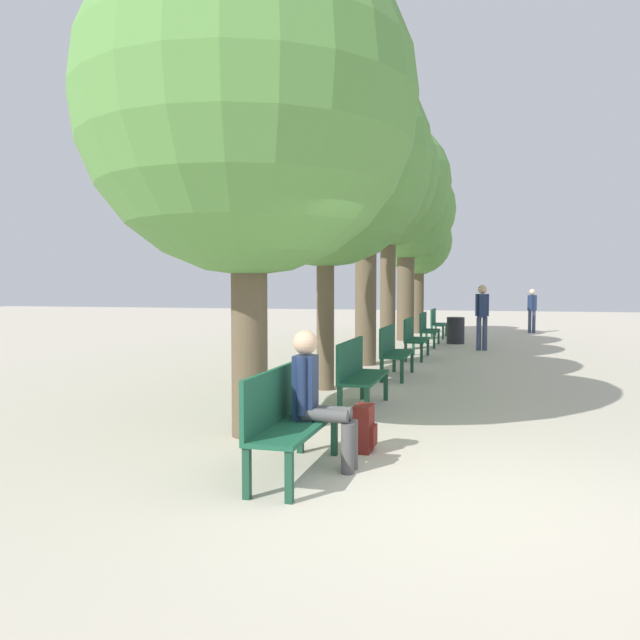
# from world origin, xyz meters

# --- Properties ---
(ground_plane) EXTENTS (80.00, 80.00, 0.00)m
(ground_plane) POSITION_xyz_m (0.00, 0.00, 0.00)
(ground_plane) COLOR beige
(bench_row_0) EXTENTS (0.44, 1.52, 0.95)m
(bench_row_0) POSITION_xyz_m (-1.53, 0.42, 0.54)
(bench_row_0) COLOR #195138
(bench_row_0) RESTS_ON ground_plane
(bench_row_1) EXTENTS (0.44, 1.52, 0.95)m
(bench_row_1) POSITION_xyz_m (-1.53, 3.54, 0.54)
(bench_row_1) COLOR #195138
(bench_row_1) RESTS_ON ground_plane
(bench_row_2) EXTENTS (0.44, 1.52, 0.95)m
(bench_row_2) POSITION_xyz_m (-1.53, 6.66, 0.54)
(bench_row_2) COLOR #195138
(bench_row_2) RESTS_ON ground_plane
(bench_row_3) EXTENTS (0.44, 1.52, 0.95)m
(bench_row_3) POSITION_xyz_m (-1.53, 9.78, 0.54)
(bench_row_3) COLOR #195138
(bench_row_3) RESTS_ON ground_plane
(bench_row_4) EXTENTS (0.44, 1.52, 0.95)m
(bench_row_4) POSITION_xyz_m (-1.53, 12.91, 0.54)
(bench_row_4) COLOR #195138
(bench_row_4) RESTS_ON ground_plane
(bench_row_5) EXTENTS (0.44, 1.52, 0.95)m
(bench_row_5) POSITION_xyz_m (-1.53, 16.03, 0.54)
(bench_row_5) COLOR #195138
(bench_row_5) RESTS_ON ground_plane
(tree_row_0) EXTENTS (3.75, 3.75, 5.55)m
(tree_row_0) POSITION_xyz_m (-2.37, 1.68, 3.66)
(tree_row_0) COLOR brown
(tree_row_0) RESTS_ON ground_plane
(tree_row_1) EXTENTS (3.44, 3.44, 5.43)m
(tree_row_1) POSITION_xyz_m (-2.37, 4.97, 3.70)
(tree_row_1) COLOR brown
(tree_row_1) RESTS_ON ground_plane
(tree_row_2) EXTENTS (3.07, 3.07, 5.62)m
(tree_row_2) POSITION_xyz_m (-2.37, 8.33, 4.02)
(tree_row_2) COLOR brown
(tree_row_2) RESTS_ON ground_plane
(tree_row_3) EXTENTS (3.21, 3.21, 5.93)m
(tree_row_3) POSITION_xyz_m (-2.37, 11.26, 4.29)
(tree_row_3) COLOR brown
(tree_row_3) RESTS_ON ground_plane
(tree_row_4) EXTENTS (3.05, 3.05, 5.60)m
(tree_row_4) POSITION_xyz_m (-2.37, 14.69, 4.00)
(tree_row_4) COLOR brown
(tree_row_4) RESTS_ON ground_plane
(tree_row_5) EXTENTS (2.45, 2.45, 4.56)m
(tree_row_5) POSITION_xyz_m (-2.37, 17.86, 3.26)
(tree_row_5) COLOR brown
(tree_row_5) RESTS_ON ground_plane
(person_seated) EXTENTS (0.59, 0.34, 1.28)m
(person_seated) POSITION_xyz_m (-1.29, 0.65, 0.68)
(person_seated) COLOR #4C4C4C
(person_seated) RESTS_ON ground_plane
(backpack) EXTENTS (0.22, 0.31, 0.48)m
(backpack) POSITION_xyz_m (-1.00, 1.37, 0.23)
(backpack) COLOR maroon
(backpack) RESTS_ON ground_plane
(pedestrian_near) EXTENTS (0.32, 0.28, 1.60)m
(pedestrian_near) POSITION_xyz_m (1.64, 19.02, 0.92)
(pedestrian_near) COLOR #384260
(pedestrian_near) RESTS_ON ground_plane
(pedestrian_mid) EXTENTS (0.35, 0.28, 1.73)m
(pedestrian_mid) POSITION_xyz_m (-0.01, 12.13, 0.99)
(pedestrian_mid) COLOR #384260
(pedestrian_mid) RESTS_ON ground_plane
(trash_bin) EXTENTS (0.52, 0.52, 0.78)m
(trash_bin) POSITION_xyz_m (-0.79, 13.95, 0.39)
(trash_bin) COLOR #232328
(trash_bin) RESTS_ON ground_plane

